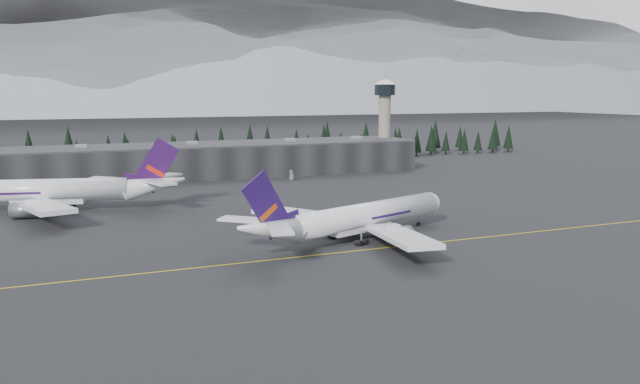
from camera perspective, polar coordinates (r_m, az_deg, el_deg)
name	(u,v)px	position (r m, az deg, el deg)	size (l,w,h in m)	color
ground	(356,248)	(131.68, 3.32, -5.15)	(1400.00, 1400.00, 0.00)	black
taxiline	(360,250)	(129.93, 3.71, -5.35)	(400.00, 0.40, 0.02)	gold
terminal	(218,159)	(247.64, -9.29, 2.96)	(160.00, 30.00, 12.60)	black
control_tower	(385,113)	(275.89, 5.94, 7.22)	(10.00, 10.00, 37.70)	gray
treeline	(199,148)	(283.52, -11.00, 3.93)	(360.00, 20.00, 15.00)	black
mountain_ridge	(98,111)	(1116.77, -19.64, 6.96)	(4400.00, 900.00, 420.00)	white
jet_main	(352,219)	(137.02, 2.93, -2.45)	(58.30, 52.33, 17.67)	silver
jet_parked	(59,191)	(185.64, -22.77, 0.11)	(66.90, 61.04, 20.00)	silver
gse_vehicle_a	(71,192)	(214.77, -21.83, -0.03)	(2.25, 4.87, 1.35)	#B9B8BB
gse_vehicle_b	(292,179)	(230.85, -2.60, 1.22)	(1.61, 3.99, 1.36)	silver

